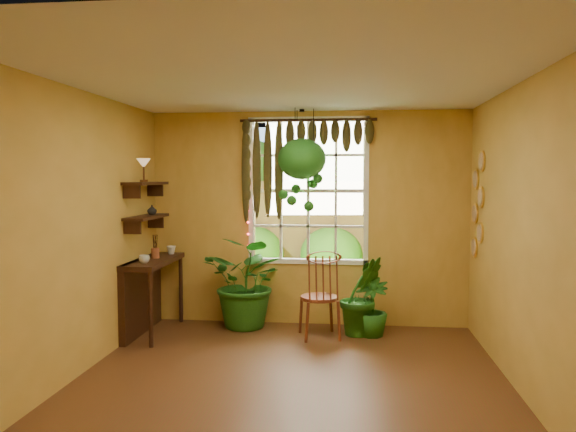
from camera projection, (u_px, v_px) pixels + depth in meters
name	position (u px, v px, depth m)	size (l,w,h in m)	color
floor	(288.00, 389.00, 4.97)	(4.50, 4.50, 0.00)	#582C19
ceiling	(288.00, 80.00, 4.78)	(4.50, 4.50, 0.00)	silver
wall_back	(308.00, 219.00, 7.10)	(4.00, 4.00, 0.00)	gold
wall_left	(70.00, 235.00, 5.10)	(4.50, 4.50, 0.00)	gold
wall_right	(528.00, 241.00, 4.65)	(4.50, 4.50, 0.00)	gold
window	(308.00, 191.00, 7.11)	(1.52, 0.10, 1.86)	white
valance_vine	(301.00, 145.00, 6.96)	(1.70, 0.12, 1.10)	#321A0D
string_lights	(248.00, 187.00, 7.10)	(0.03, 0.03, 1.54)	#FF2633
wall_plates	(478.00, 206.00, 6.41)	(0.04, 0.32, 1.10)	#F4E7C8
counter_ledge	(145.00, 287.00, 6.73)	(0.40, 1.20, 0.90)	#321A0D
shelf_lower	(147.00, 217.00, 6.66)	(0.25, 0.90, 0.04)	#321A0D
shelf_upper	(146.00, 183.00, 6.64)	(0.25, 0.90, 0.04)	#321A0D
backyard	(337.00, 205.00, 11.66)	(14.00, 10.00, 12.00)	#275F1B
windsor_chair	(320.00, 309.00, 6.54)	(0.55, 0.57, 1.19)	brown
potted_plant_left	(249.00, 282.00, 6.96)	(1.04, 0.90, 1.15)	#154B14
potted_plant_mid	(361.00, 296.00, 6.64)	(0.52, 0.42, 0.94)	#154B14
potted_plant_right	(371.00, 307.00, 6.61)	(0.38, 0.38, 0.69)	#154B14
hanging_basket	(302.00, 166.00, 6.83)	(0.59, 0.59, 1.26)	black
cup_a	(144.00, 259.00, 6.34)	(0.12, 0.12, 0.10)	silver
cup_b	(171.00, 250.00, 7.10)	(0.11, 0.11, 0.10)	beige
brush_jar	(155.00, 246.00, 6.75)	(0.10, 0.10, 0.36)	brown
shelf_vase	(152.00, 210.00, 6.83)	(0.11, 0.11, 0.12)	#B2AD99
tiffany_lamp	(144.00, 165.00, 6.51)	(0.16, 0.16, 0.27)	#583019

